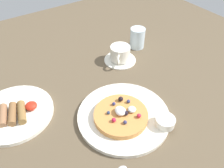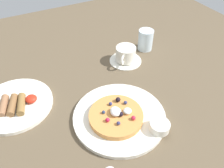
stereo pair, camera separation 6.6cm
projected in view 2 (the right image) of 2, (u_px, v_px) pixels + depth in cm
name	position (u px, v px, depth cm)	size (l,w,h in cm)	color
ground_plane	(105.00, 100.00, 77.32)	(172.18, 157.17, 3.00)	brown
pancake_plate	(119.00, 117.00, 69.04)	(28.49, 28.49, 1.37)	white
pancake_with_berries	(116.00, 115.00, 67.13)	(16.40, 16.40, 3.71)	#CC8642
syrup_ramekin	(160.00, 126.00, 63.90)	(5.80, 5.80, 2.55)	white
breakfast_plate	(15.00, 104.00, 72.99)	(24.13, 24.13, 1.28)	white
fried_breakfast	(14.00, 105.00, 70.42)	(13.83, 10.36, 2.54)	brown
coffee_saucer	(125.00, 60.00, 91.30)	(12.91, 12.91, 0.81)	white
coffee_cup	(126.00, 54.00, 88.93)	(9.14, 9.28, 5.71)	white
water_glass	(145.00, 40.00, 95.51)	(6.34, 6.34, 8.78)	silver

